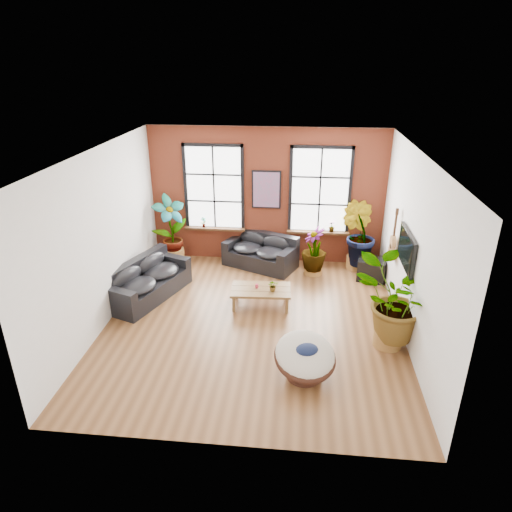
{
  "coord_description": "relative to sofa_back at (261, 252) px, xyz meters",
  "views": [
    {
      "loc": [
        0.88,
        -8.02,
        5.1
      ],
      "look_at": [
        0.0,
        0.6,
        1.25
      ],
      "focal_mm": 32.0,
      "sensor_mm": 36.0,
      "label": 1
    }
  ],
  "objects": [
    {
      "name": "room",
      "position": [
        0.09,
        -2.67,
        1.37
      ],
      "size": [
        6.04,
        6.54,
        3.54
      ],
      "color": "brown",
      "rests_on": "ground"
    },
    {
      "name": "sofa_back",
      "position": [
        0.0,
        0.0,
        0.0
      ],
      "size": [
        2.04,
        1.56,
        0.84
      ],
      "rotation": [
        0.0,
        0.0,
        -0.42
      ],
      "color": "black",
      "rests_on": "ground"
    },
    {
      "name": "sofa_left",
      "position": [
        -2.45,
        -1.93,
        0.01
      ],
      "size": [
        1.6,
        2.34,
        0.85
      ],
      "rotation": [
        0.0,
        0.0,
        1.21
      ],
      "color": "black",
      "rests_on": "ground"
    },
    {
      "name": "coffee_table",
      "position": [
        0.18,
        -2.09,
        -0.01
      ],
      "size": [
        1.32,
        0.8,
        0.5
      ],
      "rotation": [
        0.0,
        0.0,
        0.05
      ],
      "color": "brown",
      "rests_on": "ground"
    },
    {
      "name": "papasan_chair",
      "position": [
        1.15,
        -4.44,
        0.03
      ],
      "size": [
        1.34,
        1.35,
        0.79
      ],
      "rotation": [
        0.0,
        0.0,
        0.33
      ],
      "color": "#3B1E15",
      "rests_on": "ground"
    },
    {
      "name": "poster",
      "position": [
        0.09,
        0.36,
        1.57
      ],
      "size": [
        0.74,
        0.06,
        0.98
      ],
      "color": "black",
      "rests_on": "room"
    },
    {
      "name": "tv_wall_unit",
      "position": [
        3.02,
        -2.22,
        1.16
      ],
      "size": [
        0.13,
        1.86,
        1.2
      ],
      "color": "black",
      "rests_on": "room"
    },
    {
      "name": "media_box",
      "position": [
        2.77,
        -0.53,
        -0.11
      ],
      "size": [
        0.75,
        0.67,
        0.54
      ],
      "rotation": [
        0.0,
        0.0,
        -0.23
      ],
      "color": "black",
      "rests_on": "ground"
    },
    {
      "name": "pot_back_left",
      "position": [
        -2.31,
        -0.05,
        -0.19
      ],
      "size": [
        0.6,
        0.6,
        0.39
      ],
      "rotation": [
        0.0,
        0.0,
        -0.13
      ],
      "color": "olive",
      "rests_on": "ground"
    },
    {
      "name": "pot_back_right",
      "position": [
        2.44,
        0.07,
        -0.21
      ],
      "size": [
        0.48,
        0.48,
        0.34
      ],
      "rotation": [
        0.0,
        0.0,
        -0.03
      ],
      "color": "olive",
      "rests_on": "ground"
    },
    {
      "name": "pot_right_wall",
      "position": [
        2.72,
        -3.34,
        -0.18
      ],
      "size": [
        0.56,
        0.56,
        0.4
      ],
      "rotation": [
        0.0,
        0.0,
        -0.03
      ],
      "color": "olive",
      "rests_on": "ground"
    },
    {
      "name": "pot_mid",
      "position": [
        1.35,
        -0.36,
        -0.21
      ],
      "size": [
        0.59,
        0.59,
        0.33
      ],
      "rotation": [
        0.0,
        0.0,
        0.35
      ],
      "color": "olive",
      "rests_on": "ground"
    },
    {
      "name": "floor_plant_back_left",
      "position": [
        -2.34,
        -0.09,
        0.62
      ],
      "size": [
        1.07,
        1.05,
        1.7
      ],
      "primitive_type": "imported",
      "rotation": [
        0.0,
        0.0,
        0.74
      ],
      "color": "#245A18",
      "rests_on": "ground"
    },
    {
      "name": "floor_plant_back_right",
      "position": [
        2.44,
        0.04,
        0.57
      ],
      "size": [
        1.14,
        1.11,
        1.61
      ],
      "primitive_type": "imported",
      "rotation": [
        0.0,
        0.0,
        2.48
      ],
      "color": "#245A18",
      "rests_on": "ground"
    },
    {
      "name": "floor_plant_right_wall",
      "position": [
        2.74,
        -3.36,
        0.57
      ],
      "size": [
        1.54,
        1.37,
        1.58
      ],
      "primitive_type": "imported",
      "rotation": [
        0.0,
        0.0,
        3.25
      ],
      "color": "#245A18",
      "rests_on": "ground"
    },
    {
      "name": "floor_plant_mid",
      "position": [
        1.35,
        -0.4,
        0.31
      ],
      "size": [
        0.76,
        0.76,
        1.11
      ],
      "primitive_type": "imported",
      "rotation": [
        0.0,
        0.0,
        4.98
      ],
      "color": "#245A18",
      "rests_on": "ground"
    },
    {
      "name": "table_plant",
      "position": [
        0.45,
        -2.15,
        0.16
      ],
      "size": [
        0.27,
        0.24,
        0.25
      ],
      "primitive_type": "imported",
      "rotation": [
        0.0,
        0.0,
        0.21
      ],
      "color": "#245A18",
      "rests_on": "coffee_table"
    },
    {
      "name": "sill_plant_left",
      "position": [
        -1.56,
        0.31,
        0.65
      ],
      "size": [
        0.17,
        0.17,
        0.27
      ],
      "primitive_type": "imported",
      "rotation": [
        0.0,
        0.0,
        0.79
      ],
      "color": "#245A18",
      "rests_on": "room"
    },
    {
      "name": "sill_plant_right",
      "position": [
        1.79,
        0.31,
        0.65
      ],
      "size": [
        0.19,
        0.19,
        0.27
      ],
      "primitive_type": "imported",
      "rotation": [
        0.0,
        0.0,
        3.49
      ],
      "color": "#245A18",
      "rests_on": "room"
    }
  ]
}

